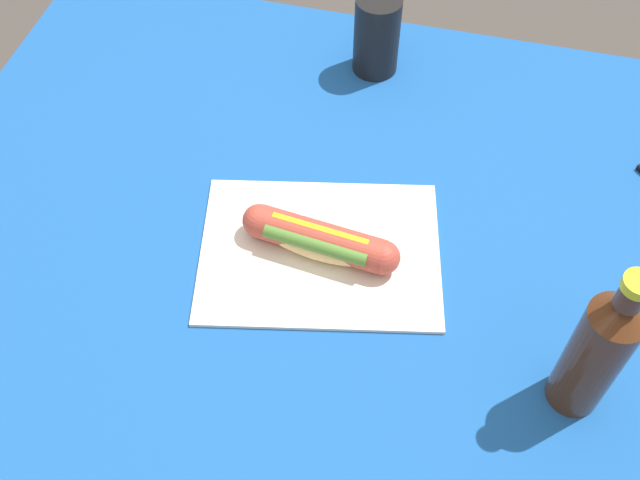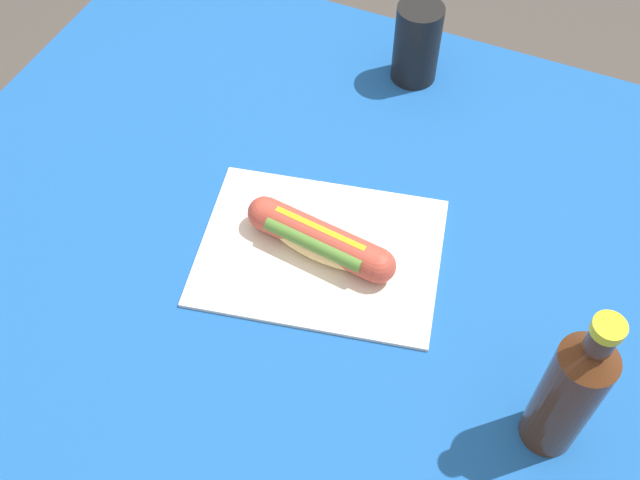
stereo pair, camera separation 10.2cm
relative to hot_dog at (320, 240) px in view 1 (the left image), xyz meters
name	(u,v)px [view 1 (the left image)]	position (x,y,z in m)	size (l,w,h in m)	color
ground_plane	(334,443)	(-0.02, -0.03, -0.79)	(6.00, 6.00, 0.00)	#47423D
dining_table	(340,285)	(-0.02, -0.03, -0.15)	(1.25, 0.97, 0.76)	brown
paper_wrapper	(320,252)	(0.00, 0.00, -0.03)	(0.33, 0.24, 0.01)	silver
hot_dog	(320,240)	(0.00, 0.00, 0.00)	(0.22, 0.07, 0.05)	#E5BC75
soda_bottle	(597,351)	(-0.34, 0.13, 0.08)	(0.06, 0.06, 0.25)	#4C2814
drinking_cup	(377,35)	(0.00, -0.39, 0.04)	(0.07, 0.07, 0.13)	black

